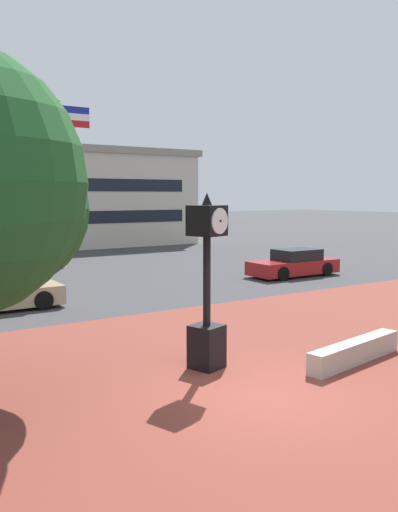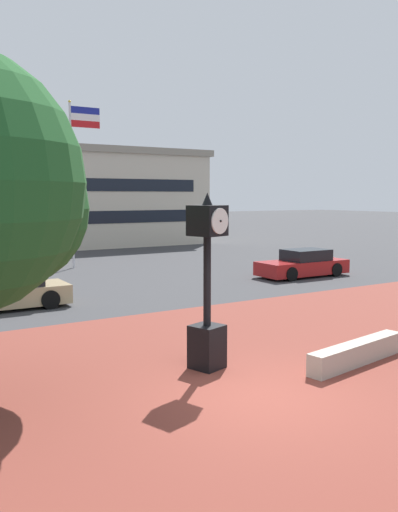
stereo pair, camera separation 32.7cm
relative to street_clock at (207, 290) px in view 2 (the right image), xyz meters
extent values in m
plane|color=#38383A|center=(-0.11, -1.93, -1.76)|extent=(200.00, 200.00, 0.00)
cube|color=brown|center=(-0.11, -0.10, -1.76)|extent=(44.00, 11.65, 0.01)
cube|color=#ADA393|center=(3.07, -1.54, -1.51)|extent=(3.22, 0.91, 0.50)
cube|color=black|center=(0.00, 0.00, -1.28)|extent=(0.80, 0.80, 0.97)
cylinder|color=black|center=(0.00, 0.00, 0.20)|extent=(0.17, 0.17, 1.97)
cube|color=black|center=(0.00, 0.00, 1.51)|extent=(0.83, 0.83, 0.66)
cylinder|color=white|center=(-0.11, 0.33, 1.51)|extent=(0.53, 0.20, 0.55)
sphere|color=black|center=(-0.11, 0.35, 1.51)|extent=(0.05, 0.05, 0.05)
cylinder|color=white|center=(0.11, -0.33, 1.51)|extent=(0.53, 0.20, 0.55)
sphere|color=black|center=(0.11, -0.35, 1.51)|extent=(0.05, 0.05, 0.05)
cone|color=black|center=(0.00, 0.00, 1.98)|extent=(0.23, 0.23, 0.27)
sphere|color=#1E5123|center=(-3.89, 1.00, 1.80)|extent=(3.04, 3.04, 3.04)
cube|color=maroon|center=(11.18, 9.14, -1.32)|extent=(4.49, 1.79, 0.64)
cube|color=black|center=(11.40, 9.14, -0.76)|extent=(2.07, 1.52, 0.56)
cylinder|color=black|center=(9.79, 8.34, -1.44)|extent=(0.64, 0.23, 0.64)
cylinder|color=black|center=(9.80, 9.97, -1.44)|extent=(0.64, 0.23, 0.64)
cylinder|color=black|center=(12.56, 8.32, -1.44)|extent=(0.64, 0.23, 0.64)
cylinder|color=black|center=(12.57, 9.94, -1.44)|extent=(0.64, 0.23, 0.64)
cube|color=tan|center=(-2.37, 8.92, -1.32)|extent=(4.08, 1.78, 0.64)
cube|color=black|center=(-2.17, 8.92, -0.76)|extent=(1.88, 1.51, 0.56)
cylinder|color=black|center=(-1.12, 8.10, -1.44)|extent=(0.64, 0.23, 0.64)
cylinder|color=black|center=(-1.10, 9.71, -1.44)|extent=(0.64, 0.23, 0.64)
cylinder|color=silver|center=(2.98, 17.81, 2.52)|extent=(0.12, 0.12, 8.56)
sphere|color=gold|center=(2.98, 17.81, 6.85)|extent=(0.14, 0.14, 0.14)
cube|color=navy|center=(3.82, 17.81, 6.47)|extent=(1.55, 0.02, 0.35)
cube|color=white|center=(3.82, 17.81, 6.12)|extent=(1.55, 0.02, 0.35)
cube|color=red|center=(3.82, 17.81, 5.76)|extent=(1.55, 0.02, 0.35)
cube|color=black|center=(1.86, 26.27, 0.52)|extent=(27.31, 0.04, 0.90)
cube|color=black|center=(1.86, 26.27, 2.81)|extent=(27.31, 0.04, 0.90)
camera|label=1|loc=(-6.53, -9.61, 2.05)|focal=37.83mm
camera|label=2|loc=(-6.26, -9.79, 2.05)|focal=37.83mm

